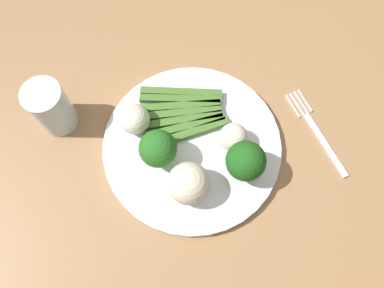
# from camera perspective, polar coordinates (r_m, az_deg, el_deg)

# --- Properties ---
(ground_plane) EXTENTS (6.00, 6.00, 0.02)m
(ground_plane) POSITION_cam_1_polar(r_m,az_deg,el_deg) (1.39, 1.97, -8.83)
(ground_plane) COLOR gray
(dining_table) EXTENTS (1.29, 0.89, 0.76)m
(dining_table) POSITION_cam_1_polar(r_m,az_deg,el_deg) (0.76, 3.57, 1.16)
(dining_table) COLOR #9E754C
(dining_table) RESTS_ON ground_plane
(plate) EXTENTS (0.28, 0.28, 0.01)m
(plate) POSITION_cam_1_polar(r_m,az_deg,el_deg) (0.63, 0.00, -0.40)
(plate) COLOR white
(plate) RESTS_ON dining_table
(asparagus_bundle) EXTENTS (0.15, 0.11, 0.01)m
(asparagus_bundle) POSITION_cam_1_polar(r_m,az_deg,el_deg) (0.64, -1.45, 4.46)
(asparagus_bundle) COLOR #47752D
(asparagus_bundle) RESTS_ON plate
(broccoli_outer_edge) EXTENTS (0.06, 0.06, 0.07)m
(broccoli_outer_edge) POSITION_cam_1_polar(r_m,az_deg,el_deg) (0.57, 7.80, -2.49)
(broccoli_outer_edge) COLOR #4C7F2B
(broccoli_outer_edge) RESTS_ON plate
(broccoli_near_center) EXTENTS (0.06, 0.06, 0.07)m
(broccoli_near_center) POSITION_cam_1_polar(r_m,az_deg,el_deg) (0.58, -4.97, -0.70)
(broccoli_near_center) COLOR #568E33
(broccoli_near_center) RESTS_ON plate
(cauliflower_back_right) EXTENTS (0.06, 0.06, 0.06)m
(cauliflower_back_right) POSITION_cam_1_polar(r_m,az_deg,el_deg) (0.57, -0.49, -5.74)
(cauliflower_back_right) COLOR silver
(cauliflower_back_right) RESTS_ON plate
(cauliflower_near_fork) EXTENTS (0.04, 0.04, 0.04)m
(cauliflower_near_fork) POSITION_cam_1_polar(r_m,az_deg,el_deg) (0.61, 6.00, 1.00)
(cauliflower_near_fork) COLOR white
(cauliflower_near_fork) RESTS_ON plate
(cauliflower_left) EXTENTS (0.05, 0.05, 0.05)m
(cauliflower_left) POSITION_cam_1_polar(r_m,az_deg,el_deg) (0.62, -8.34, 3.60)
(cauliflower_left) COLOR white
(cauliflower_left) RESTS_ON plate
(fork) EXTENTS (0.03, 0.17, 0.00)m
(fork) POSITION_cam_1_polar(r_m,az_deg,el_deg) (0.68, 17.66, 1.72)
(fork) COLOR silver
(fork) RESTS_ON dining_table
(water_glass) EXTENTS (0.06, 0.06, 0.09)m
(water_glass) POSITION_cam_1_polar(r_m,az_deg,el_deg) (0.65, -19.81, 4.97)
(water_glass) COLOR silver
(water_glass) RESTS_ON dining_table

